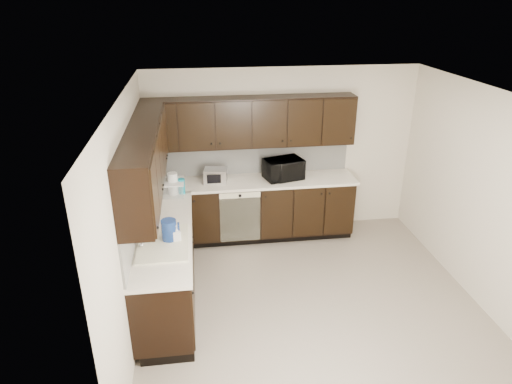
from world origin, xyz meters
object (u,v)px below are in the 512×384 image
(storage_bin, at_px, (166,188))
(blue_pitcher, at_px, (169,231))
(microwave, at_px, (283,169))
(sink, at_px, (164,249))
(toaster_oven, at_px, (216,176))

(storage_bin, relative_size, blue_pitcher, 1.82)
(microwave, relative_size, blue_pitcher, 2.14)
(storage_bin, xyz_separation_m, blue_pitcher, (0.09, -1.29, 0.04))
(blue_pitcher, bearing_deg, sink, -118.62)
(sink, relative_size, storage_bin, 1.79)
(sink, bearing_deg, microwave, 45.92)
(sink, height_order, microwave, microwave)
(toaster_oven, relative_size, blue_pitcher, 1.27)
(sink, xyz_separation_m, storage_bin, (-0.02, 1.36, 0.15))
(toaster_oven, distance_m, storage_bin, 0.76)
(sink, distance_m, toaster_oven, 1.83)
(storage_bin, height_order, blue_pitcher, blue_pitcher)
(sink, xyz_separation_m, toaster_oven, (0.66, 1.70, 0.16))
(microwave, xyz_separation_m, toaster_oven, (-0.99, -0.00, -0.05))
(toaster_oven, height_order, storage_bin, toaster_oven)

